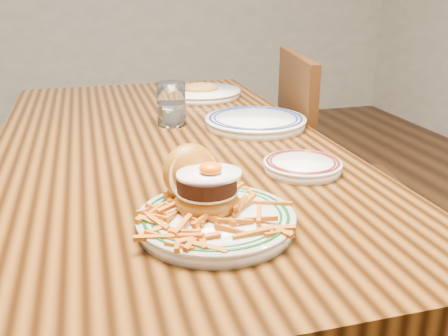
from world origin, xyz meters
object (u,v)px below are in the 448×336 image
object	(u,v)px
table	(165,173)
chair_right	(326,179)
side_plate	(302,165)
main_plate	(212,206)

from	to	relation	value
table	chair_right	bearing A→B (deg)	20.55
table	chair_right	world-z (taller)	chair_right
side_plate	table	bearing A→B (deg)	140.06
table	main_plate	world-z (taller)	main_plate
main_plate	side_plate	size ratio (longest dim) A/B	1.61
chair_right	main_plate	xyz separation A→B (m)	(-0.59, -0.72, 0.29)
table	chair_right	distance (m)	0.66
chair_right	main_plate	world-z (taller)	chair_right
side_plate	main_plate	bearing A→B (deg)	-132.71
table	side_plate	world-z (taller)	side_plate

